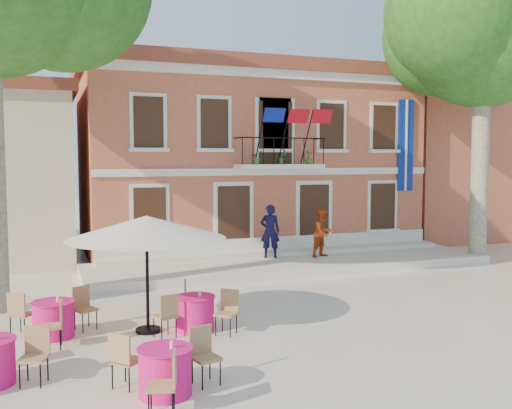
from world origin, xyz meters
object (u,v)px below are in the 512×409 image
object	(u,v)px
pedestrian_orange	(323,233)
cafe_table_1	(165,369)
plane_tree_east	(484,27)
cafe_table_3	(195,311)
patio_umbrella	(147,228)
cafe_table_0	(53,317)
pedestrian_navy	(270,231)

from	to	relation	value
pedestrian_orange	cafe_table_1	bearing A→B (deg)	-149.52
plane_tree_east	cafe_table_3	distance (m)	14.99
patio_umbrella	cafe_table_1	size ratio (longest dim) A/B	1.89
patio_umbrella	cafe_table_0	bearing A→B (deg)	171.04
patio_umbrella	pedestrian_orange	distance (m)	9.23
patio_umbrella	pedestrian_orange	bearing A→B (deg)	38.71
cafe_table_0	patio_umbrella	bearing A→B (deg)	-8.96
patio_umbrella	cafe_table_3	size ratio (longest dim) A/B	1.87
cafe_table_0	cafe_table_1	size ratio (longest dim) A/B	1.03
patio_umbrella	cafe_table_3	bearing A→B (deg)	-15.45
cafe_table_3	cafe_table_1	bearing A→B (deg)	-112.05
plane_tree_east	cafe_table_3	size ratio (longest dim) A/B	6.23
patio_umbrella	cafe_table_1	distance (m)	3.93
cafe_table_0	pedestrian_orange	bearing A→B (deg)	30.84
plane_tree_east	patio_umbrella	distance (m)	14.83
cafe_table_1	pedestrian_orange	bearing A→B (deg)	50.92
plane_tree_east	pedestrian_navy	bearing A→B (deg)	166.29
patio_umbrella	cafe_table_3	world-z (taller)	patio_umbrella
cafe_table_1	patio_umbrella	bearing A→B (deg)	84.98
plane_tree_east	cafe_table_0	xyz separation A→B (m)	(-14.70, -4.06, -8.02)
plane_tree_east	cafe_table_3	bearing A→B (deg)	-158.51
pedestrian_orange	pedestrian_navy	bearing A→B (deg)	145.53
cafe_table_0	pedestrian_navy	bearing A→B (deg)	39.03
plane_tree_east	pedestrian_orange	xyz separation A→B (m)	(-5.62, 1.36, -7.29)
cafe_table_1	cafe_table_0	bearing A→B (deg)	113.52
plane_tree_east	pedestrian_orange	world-z (taller)	plane_tree_east
pedestrian_orange	patio_umbrella	bearing A→B (deg)	-161.73
cafe_table_1	cafe_table_3	xyz separation A→B (m)	(1.29, 3.17, 0.00)
patio_umbrella	pedestrian_navy	xyz separation A→B (m)	(5.32, 6.19, -1.05)
pedestrian_navy	cafe_table_3	distance (m)	7.82
cafe_table_3	pedestrian_orange	bearing A→B (deg)	44.23
patio_umbrella	cafe_table_0	xyz separation A→B (m)	(-1.94, 0.31, -1.86)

